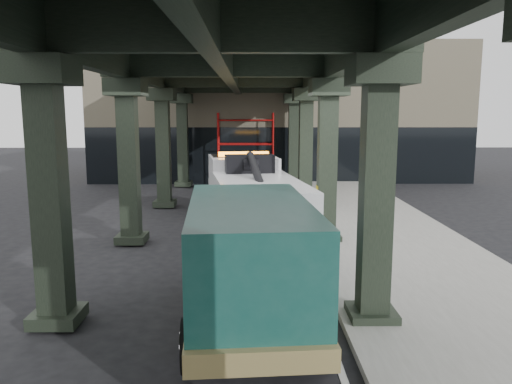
{
  "coord_description": "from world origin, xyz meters",
  "views": [
    {
      "loc": [
        0.29,
        -13.04,
        4.02
      ],
      "look_at": [
        0.44,
        1.46,
        1.7
      ],
      "focal_mm": 35.0,
      "sensor_mm": 36.0,
      "label": 1
    }
  ],
  "objects": [
    {
      "name": "towed_van",
      "position": [
        0.24,
        -3.81,
        1.29
      ],
      "size": [
        2.74,
        6.07,
        2.4
      ],
      "rotation": [
        0.0,
        0.0,
        0.07
      ],
      "color": "#134740",
      "rests_on": "ground"
    },
    {
      "name": "sidewalk",
      "position": [
        4.5,
        2.0,
        0.07
      ],
      "size": [
        5.0,
        40.0,
        0.15
      ],
      "primitive_type": "cube",
      "color": "gray",
      "rests_on": "ground"
    },
    {
      "name": "ground",
      "position": [
        0.0,
        0.0,
        0.0
      ],
      "size": [
        90.0,
        90.0,
        0.0
      ],
      "primitive_type": "plane",
      "color": "black",
      "rests_on": "ground"
    },
    {
      "name": "building",
      "position": [
        2.0,
        20.0,
        4.0
      ],
      "size": [
        22.0,
        10.0,
        8.0
      ],
      "primitive_type": "cube",
      "color": "#C6B793",
      "rests_on": "ground"
    },
    {
      "name": "viaduct",
      "position": [
        -0.4,
        2.0,
        5.46
      ],
      "size": [
        7.4,
        32.0,
        6.4
      ],
      "color": "black",
      "rests_on": "ground"
    },
    {
      "name": "tow_truck",
      "position": [
        0.29,
        3.01,
        1.35
      ],
      "size": [
        3.48,
        8.66,
        2.77
      ],
      "rotation": [
        0.0,
        0.0,
        0.15
      ],
      "color": "black",
      "rests_on": "ground"
    },
    {
      "name": "scaffolding",
      "position": [
        0.0,
        14.64,
        2.11
      ],
      "size": [
        3.08,
        0.88,
        4.0
      ],
      "color": "#B10F0E",
      "rests_on": "ground"
    },
    {
      "name": "lane_stripe",
      "position": [
        1.7,
        2.0,
        0.01
      ],
      "size": [
        0.12,
        38.0,
        0.01
      ],
      "primitive_type": "cube",
      "color": "silver",
      "rests_on": "ground"
    }
  ]
}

